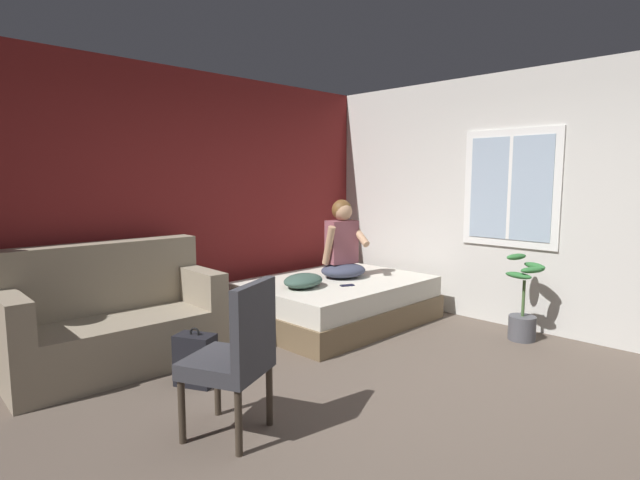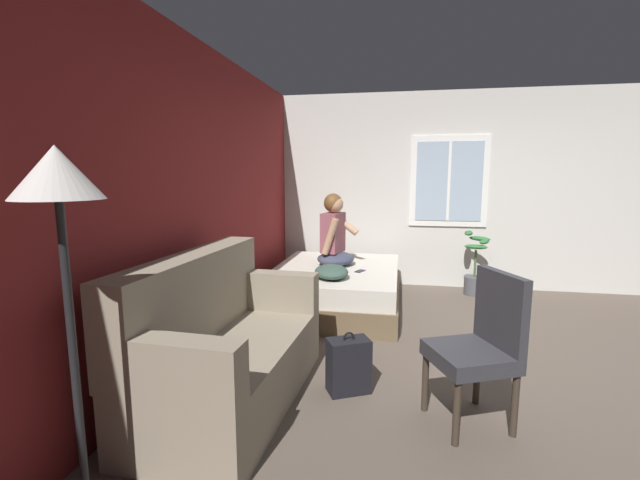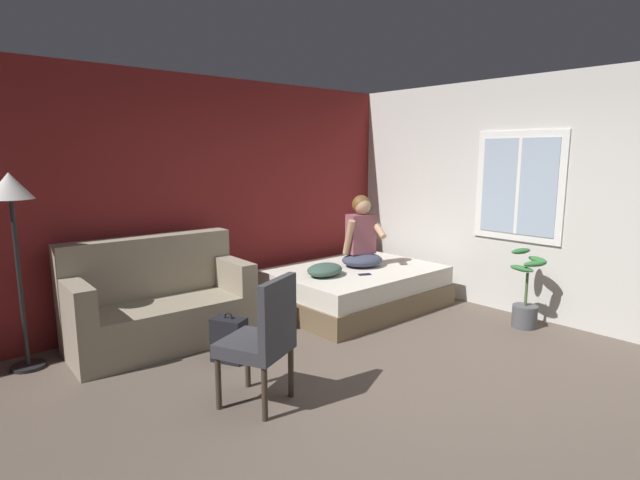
% 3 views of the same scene
% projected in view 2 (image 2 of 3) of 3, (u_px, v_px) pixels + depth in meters
% --- Properties ---
extents(ground_plane, '(40.00, 40.00, 0.00)m').
position_uv_depth(ground_plane, '(521.00, 363.00, 3.63)').
color(ground_plane, brown).
extents(wall_back_accent, '(9.96, 0.16, 2.70)m').
position_uv_depth(wall_back_accent, '(205.00, 200.00, 3.94)').
color(wall_back_accent, maroon).
rests_on(wall_back_accent, ground).
extents(wall_side_with_window, '(0.19, 6.88, 2.70)m').
position_uv_depth(wall_side_with_window, '(477.00, 191.00, 5.90)').
color(wall_side_with_window, silver).
rests_on(wall_side_with_window, ground).
extents(bed, '(2.01, 1.49, 0.48)m').
position_uv_depth(bed, '(336.00, 287.00, 5.14)').
color(bed, brown).
rests_on(bed, ground).
extents(couch, '(1.74, 0.90, 1.04)m').
position_uv_depth(couch, '(223.00, 347.00, 2.97)').
color(couch, gray).
rests_on(couch, ground).
extents(side_chair, '(0.61, 0.61, 0.98)m').
position_uv_depth(side_chair, '(480.00, 343.00, 2.69)').
color(side_chair, '#382D23').
rests_on(side_chair, ground).
extents(person_seated, '(0.61, 0.56, 0.88)m').
position_uv_depth(person_seated, '(334.00, 236.00, 5.20)').
color(person_seated, '#383D51').
rests_on(person_seated, bed).
extents(backpack, '(0.33, 0.35, 0.46)m').
position_uv_depth(backpack, '(348.00, 366.00, 3.13)').
color(backpack, black).
rests_on(backpack, ground).
extents(throw_pillow, '(0.56, 0.47, 0.14)m').
position_uv_depth(throw_pillow, '(331.00, 272.00, 4.57)').
color(throw_pillow, '#385147').
rests_on(throw_pillow, bed).
extents(cell_phone, '(0.16, 0.12, 0.01)m').
position_uv_depth(cell_phone, '(360.00, 271.00, 4.89)').
color(cell_phone, black).
rests_on(cell_phone, bed).
extents(floor_lamp, '(0.36, 0.36, 1.70)m').
position_uv_depth(floor_lamp, '(60.00, 212.00, 1.76)').
color(floor_lamp, black).
rests_on(floor_lamp, ground).
extents(potted_plant, '(0.39, 0.37, 0.85)m').
position_uv_depth(potted_plant, '(475.00, 272.00, 5.64)').
color(potted_plant, '#4C4C51').
rests_on(potted_plant, ground).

